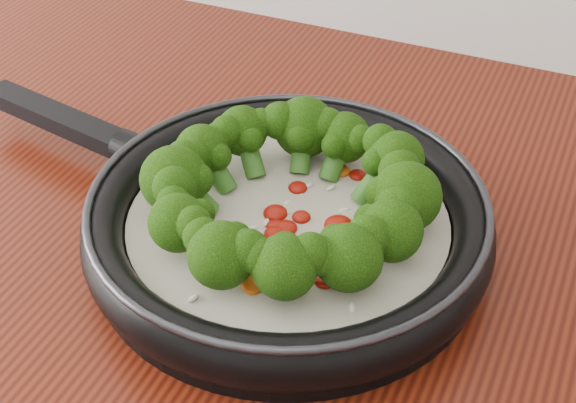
% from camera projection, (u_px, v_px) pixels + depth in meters
% --- Properties ---
extents(skillet, '(0.52, 0.37, 0.09)m').
position_uv_depth(skillet, '(287.00, 216.00, 0.65)').
color(skillet, black).
rests_on(skillet, counter).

